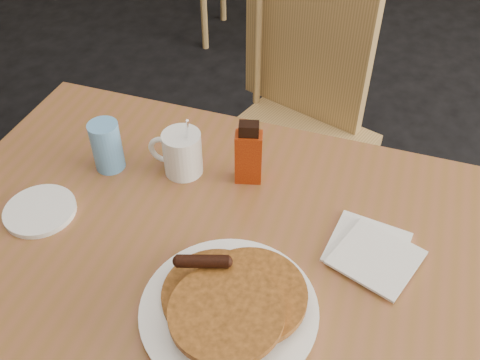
# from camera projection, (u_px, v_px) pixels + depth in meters

# --- Properties ---
(main_table) EXTENTS (1.35, 0.96, 0.75)m
(main_table) POSITION_uv_depth(u_px,v_px,m) (223.00, 261.00, 1.08)
(main_table) COLOR brown
(main_table) RESTS_ON floor
(chair_main_far) EXTENTS (0.57, 0.58, 0.97)m
(chair_main_far) POSITION_uv_depth(u_px,v_px,m) (297.00, 103.00, 1.70)
(chair_main_far) COLOR tan
(chair_main_far) RESTS_ON floor
(pancake_plate) EXTENTS (0.31, 0.31, 0.09)m
(pancake_plate) POSITION_uv_depth(u_px,v_px,m) (230.00, 305.00, 0.93)
(pancake_plate) COLOR white
(pancake_plate) RESTS_ON main_table
(coffee_mug) EXTENTS (0.12, 0.09, 0.16)m
(coffee_mug) POSITION_uv_depth(u_px,v_px,m) (181.00, 152.00, 1.18)
(coffee_mug) COLOR white
(coffee_mug) RESTS_ON main_table
(syrup_bottle) EXTENTS (0.06, 0.05, 0.15)m
(syrup_bottle) POSITION_uv_depth(u_px,v_px,m) (249.00, 154.00, 1.15)
(syrup_bottle) COLOR maroon
(syrup_bottle) RESTS_ON main_table
(napkin_stack) EXTENTS (0.20, 0.21, 0.01)m
(napkin_stack) POSITION_uv_depth(u_px,v_px,m) (372.00, 252.00, 1.04)
(napkin_stack) COLOR white
(napkin_stack) RESTS_ON main_table
(blue_tumbler) EXTENTS (0.07, 0.07, 0.12)m
(blue_tumbler) POSITION_uv_depth(u_px,v_px,m) (107.00, 146.00, 1.19)
(blue_tumbler) COLOR #5E9FDE
(blue_tumbler) RESTS_ON main_table
(side_saucer) EXTENTS (0.18, 0.18, 0.01)m
(side_saucer) POSITION_uv_depth(u_px,v_px,m) (40.00, 211.00, 1.12)
(side_saucer) COLOR white
(side_saucer) RESTS_ON main_table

